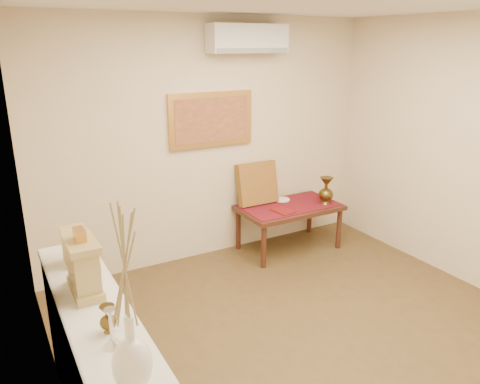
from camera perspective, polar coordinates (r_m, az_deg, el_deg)
floor at (r=4.09m, az=11.49°, el=-18.82°), size 4.50×4.50×0.00m
wall_back at (r=5.29m, az=-3.61°, el=6.17°), size 4.00×0.02×2.70m
wall_left at (r=2.65m, az=-21.69°, el=-7.24°), size 0.02×4.50×2.70m
white_vase at (r=1.99m, az=-13.65°, el=-12.22°), size 0.17×0.17×0.91m
candlestick at (r=2.46m, az=-15.39°, el=-15.68°), size 0.10×0.10×0.21m
brass_urn_small at (r=2.58m, az=-15.84°, el=-14.22°), size 0.09×0.09×0.20m
table_cloth at (r=5.61m, az=6.05°, el=-1.64°), size 1.14×0.59×0.01m
brass_urn_tall at (r=5.67m, az=10.46°, el=0.52°), size 0.18×0.18×0.40m
plate at (r=5.78m, az=5.12°, el=-0.92°), size 0.20×0.20×0.01m
menu at (r=5.40m, az=5.24°, el=-2.31°), size 0.22×0.28×0.01m
cushion at (r=5.57m, az=2.11°, el=1.06°), size 0.50×0.20×0.51m
display_ledge at (r=3.12m, az=-16.38°, el=-21.15°), size 0.37×2.02×0.98m
mantel_clock at (r=2.95m, az=-18.54°, el=-8.51°), size 0.17×0.36×0.41m
wooden_chest at (r=3.37m, az=-19.38°, el=-6.21°), size 0.16×0.21×0.24m
low_table at (r=5.64m, az=6.03°, el=-2.31°), size 1.20×0.70×0.55m
painting at (r=5.22m, az=-3.53°, el=8.80°), size 1.00×0.06×0.60m
ac_unit at (r=5.25m, az=0.95°, el=18.19°), size 0.90×0.25×0.30m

